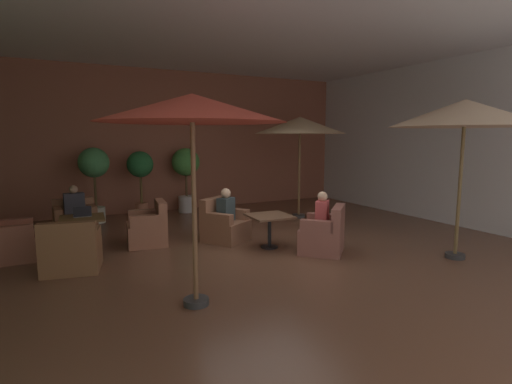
{
  "coord_description": "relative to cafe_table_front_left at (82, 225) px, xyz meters",
  "views": [
    {
      "loc": [
        -3.45,
        -6.19,
        2.07
      ],
      "look_at": [
        0.0,
        0.5,
        1.03
      ],
      "focal_mm": 27.82,
      "sensor_mm": 36.0,
      "label": 1
    }
  ],
  "objects": [
    {
      "name": "armchair_front_left_south",
      "position": [
        -1.18,
        -0.05,
        -0.16
      ],
      "size": [
        0.82,
        0.8,
        0.87
      ],
      "color": "#93513C",
      "rests_on": "ground_plane"
    },
    {
      "name": "ground_plane",
      "position": [
        3.02,
        -1.57,
        -0.49
      ],
      "size": [
        10.04,
        9.98,
        0.02
      ],
      "primitive_type": "cube",
      "color": "brown"
    },
    {
      "name": "potted_tree_mid_right",
      "position": [
        0.47,
        2.46,
        0.79
      ],
      "size": [
        0.72,
        0.72,
        1.83
      ],
      "color": "beige",
      "rests_on": "ground_plane"
    },
    {
      "name": "armchair_front_right_north",
      "position": [
        2.58,
        -0.53,
        -0.17
      ],
      "size": [
        1.05,
        1.05,
        0.86
      ],
      "color": "brown",
      "rests_on": "ground_plane"
    },
    {
      "name": "iced_drink_cup",
      "position": [
        -0.03,
        0.06,
        0.19
      ],
      "size": [
        0.08,
        0.08,
        0.11
      ],
      "primitive_type": "cylinder",
      "color": "white",
      "rests_on": "cafe_table_front_left"
    },
    {
      "name": "armchair_front_left_east",
      "position": [
        -0.07,
        1.16,
        -0.18
      ],
      "size": [
        0.84,
        0.77,
        0.79
      ],
      "color": "brown",
      "rests_on": "ground_plane"
    },
    {
      "name": "patio_umbrella_tall_red",
      "position": [
        5.21,
        0.75,
        1.87
      ],
      "size": [
        2.29,
        2.29,
        2.58
      ],
      "color": "#2D2D2D",
      "rests_on": "ground_plane"
    },
    {
      "name": "wall_right_plain",
      "position": [
        8.01,
        -1.57,
        1.47
      ],
      "size": [
        0.08,
        9.98,
        3.91
      ],
      "primitive_type": "cube",
      "color": "silver",
      "rests_on": "ground_plane"
    },
    {
      "name": "potted_tree_mid_left",
      "position": [
        2.85,
        2.82,
        0.71
      ],
      "size": [
        0.76,
        0.76,
        1.78
      ],
      "color": "silver",
      "rests_on": "ground_plane"
    },
    {
      "name": "cafe_table_front_left",
      "position": [
        0.0,
        0.0,
        0.0
      ],
      "size": [
        0.82,
        0.82,
        0.62
      ],
      "color": "black",
      "rests_on": "ground_plane"
    },
    {
      "name": "cafe_table_front_right",
      "position": [
        3.14,
        -1.39,
        0.03
      ],
      "size": [
        0.79,
        0.79,
        0.62
      ],
      "color": "black",
      "rests_on": "ground_plane"
    },
    {
      "name": "armchair_front_left_west",
      "position": [
        -0.24,
        -1.15,
        -0.18
      ],
      "size": [
        0.95,
        0.9,
        0.83
      ],
      "color": "brown",
      "rests_on": "ground_plane"
    },
    {
      "name": "armchair_front_right_east",
      "position": [
        3.86,
        -2.12,
        -0.16
      ],
      "size": [
        1.08,
        1.08,
        0.86
      ],
      "color": "#8C5246",
      "rests_on": "ground_plane"
    },
    {
      "name": "ceiling_slab",
      "position": [
        3.02,
        -1.57,
        3.46
      ],
      "size": [
        10.04,
        9.98,
        0.06
      ],
      "primitive_type": "cube",
      "color": "silver",
      "rests_on": "wall_back_brick"
    },
    {
      "name": "patio_umbrella_center_beige",
      "position": [
        1.07,
        -3.23,
        1.91
      ],
      "size": [
        2.23,
        2.23,
        2.58
      ],
      "color": "#2D2D2D",
      "rests_on": "ground_plane"
    },
    {
      "name": "open_laptop",
      "position": [
        0.01,
        0.07,
        0.19
      ],
      "size": [
        0.31,
        0.23,
        0.2
      ],
      "color": "#9EA0A5",
      "rests_on": "cafe_table_front_left"
    },
    {
      "name": "wall_back_brick",
      "position": [
        3.02,
        3.38,
        1.47
      ],
      "size": [
        10.04,
        0.08,
        3.91
      ],
      "primitive_type": "cube",
      "color": "#94543F",
      "rests_on": "ground_plane"
    },
    {
      "name": "patron_with_friend",
      "position": [
        -0.07,
        1.13,
        0.23
      ],
      "size": [
        0.4,
        0.22,
        0.67
      ],
      "color": "#302F38",
      "rests_on": "ground_plane"
    },
    {
      "name": "patron_blue_shirt",
      "position": [
        3.83,
        -2.09,
        0.26
      ],
      "size": [
        0.38,
        0.38,
        0.66
      ],
      "color": "#BB4444",
      "rests_on": "ground_plane"
    },
    {
      "name": "patron_by_window",
      "position": [
        2.61,
        -0.57,
        0.22
      ],
      "size": [
        0.41,
        0.38,
        0.66
      ],
      "color": "#2E3B3D",
      "rests_on": "ground_plane"
    },
    {
      "name": "armchair_front_left_north",
      "position": [
        1.16,
        -0.14,
        -0.17
      ],
      "size": [
        0.8,
        0.83,
        0.85
      ],
      "color": "#92583F",
      "rests_on": "ground_plane"
    },
    {
      "name": "patio_umbrella_near_wall",
      "position": [
        5.68,
        -3.44,
        1.97
      ],
      "size": [
        2.41,
        2.41,
        2.69
      ],
      "color": "#2D2D2D",
      "rests_on": "ground_plane"
    },
    {
      "name": "potted_tree_left_corner",
      "position": [
        1.57,
        2.58,
        0.75
      ],
      "size": [
        0.66,
        0.66,
        1.72
      ],
      "color": "#A56347",
      "rests_on": "ground_plane"
    }
  ]
}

